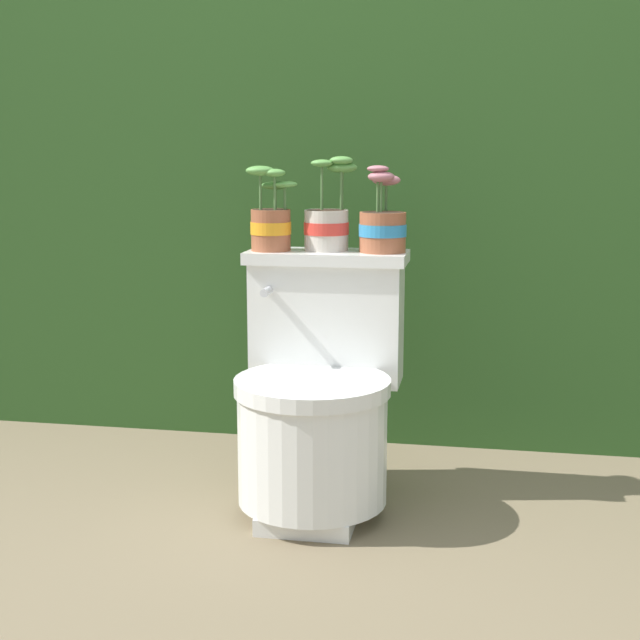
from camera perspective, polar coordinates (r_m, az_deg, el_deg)
ground_plane at (r=2.24m, az=0.37°, el=-12.34°), size 12.00×12.00×0.00m
hedge_backdrop at (r=3.01m, az=3.63°, el=10.96°), size 3.63×0.77×1.78m
toilet at (r=2.20m, az=-0.17°, el=-5.15°), size 0.41×0.48×0.63m
potted_plant_left at (r=2.28m, az=-3.16°, el=6.36°), size 0.13×0.10×0.21m
potted_plant_midleft at (r=2.28m, az=0.50°, el=6.31°), size 0.14×0.12×0.24m
potted_plant_middle at (r=2.25m, az=4.03°, el=6.10°), size 0.12×0.13×0.22m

